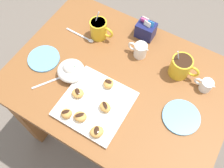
# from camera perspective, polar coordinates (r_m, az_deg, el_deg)

# --- Properties ---
(ground_plane) EXTENTS (8.00, 8.00, 0.00)m
(ground_plane) POSITION_cam_1_polar(r_m,az_deg,el_deg) (1.79, 1.09, -10.72)
(ground_plane) COLOR #665B51
(dining_table) EXTENTS (1.00, 0.73, 0.73)m
(dining_table) POSITION_cam_1_polar(r_m,az_deg,el_deg) (1.25, 1.55, -2.16)
(dining_table) COLOR brown
(dining_table) RESTS_ON ground_plane
(pastry_plate_square) EXTENTS (0.28, 0.28, 0.02)m
(pastry_plate_square) POSITION_cam_1_polar(r_m,az_deg,el_deg) (1.06, -3.89, -4.65)
(pastry_plate_square) COLOR white
(pastry_plate_square) RESTS_ON dining_table
(coffee_mug_mustard_left) EXTENTS (0.12, 0.08, 0.15)m
(coffee_mug_mustard_left) POSITION_cam_1_polar(r_m,az_deg,el_deg) (1.23, -3.02, 12.65)
(coffee_mug_mustard_left) COLOR gold
(coffee_mug_mustard_left) RESTS_ON dining_table
(coffee_mug_mustard_right) EXTENTS (0.13, 0.09, 0.15)m
(coffee_mug_mustard_right) POSITION_cam_1_polar(r_m,az_deg,el_deg) (1.13, 15.69, 3.94)
(coffee_mug_mustard_right) COLOR gold
(coffee_mug_mustard_right) RESTS_ON dining_table
(cream_pitcher_white) EXTENTS (0.10, 0.06, 0.07)m
(cream_pitcher_white) POSITION_cam_1_polar(r_m,az_deg,el_deg) (1.17, 6.52, 7.89)
(cream_pitcher_white) COLOR white
(cream_pitcher_white) RESTS_ON dining_table
(sugar_caddy) EXTENTS (0.09, 0.07, 0.11)m
(sugar_caddy) POSITION_cam_1_polar(r_m,az_deg,el_deg) (1.25, 7.80, 12.30)
(sugar_caddy) COLOR #191E51
(sugar_caddy) RESTS_ON dining_table
(ice_cream_bowl) EXTENTS (0.12, 0.12, 0.09)m
(ice_cream_bowl) POSITION_cam_1_polar(r_m,az_deg,el_deg) (1.11, -9.50, 3.21)
(ice_cream_bowl) COLOR white
(ice_cream_bowl) RESTS_ON dining_table
(chocolate_sauce_pitcher) EXTENTS (0.09, 0.05, 0.06)m
(chocolate_sauce_pitcher) POSITION_cam_1_polar(r_m,az_deg,el_deg) (1.14, 20.94, -0.19)
(chocolate_sauce_pitcher) COLOR white
(chocolate_sauce_pitcher) RESTS_ON dining_table
(saucer_sky_left) EXTENTS (0.16, 0.16, 0.01)m
(saucer_sky_left) POSITION_cam_1_polar(r_m,az_deg,el_deg) (1.07, 15.71, -7.35)
(saucer_sky_left) COLOR #66A8DB
(saucer_sky_left) RESTS_ON dining_table
(saucer_sky_right) EXTENTS (0.15, 0.15, 0.01)m
(saucer_sky_right) POSITION_cam_1_polar(r_m,az_deg,el_deg) (1.22, -15.50, 5.68)
(saucer_sky_right) COLOR #66A8DB
(saucer_sky_right) RESTS_ON dining_table
(loose_spoon_near_saucer) EXTENTS (0.10, 0.14, 0.01)m
(loose_spoon_near_saucer) POSITION_cam_1_polar(r_m,az_deg,el_deg) (1.14, -13.34, 0.89)
(loose_spoon_near_saucer) COLOR silver
(loose_spoon_near_saucer) RESTS_ON dining_table
(loose_spoon_by_plate) EXTENTS (0.16, 0.02, 0.01)m
(loose_spoon_by_plate) POSITION_cam_1_polar(r_m,az_deg,el_deg) (1.26, -6.71, 10.80)
(loose_spoon_by_plate) COLOR silver
(loose_spoon_by_plate) RESTS_ON dining_table
(beignet_0) EXTENTS (0.07, 0.06, 0.03)m
(beignet_0) POSITION_cam_1_polar(r_m,az_deg,el_deg) (1.06, -7.91, -2.11)
(beignet_0) COLOR #D19347
(beignet_0) RESTS_ON pastry_plate_square
(chocolate_drizzle_0) EXTENTS (0.04, 0.03, 0.00)m
(chocolate_drizzle_0) POSITION_cam_1_polar(r_m,az_deg,el_deg) (1.04, -8.03, -1.66)
(chocolate_drizzle_0) COLOR black
(chocolate_drizzle_0) RESTS_ON beignet_0
(beignet_1) EXTENTS (0.06, 0.06, 0.04)m
(beignet_1) POSITION_cam_1_polar(r_m,az_deg,el_deg) (1.02, -1.59, -5.35)
(beignet_1) COLOR #D19347
(beignet_1) RESTS_ON pastry_plate_square
(chocolate_drizzle_1) EXTENTS (0.04, 0.03, 0.00)m
(chocolate_drizzle_1) POSITION_cam_1_polar(r_m,az_deg,el_deg) (1.00, -1.62, -4.90)
(chocolate_drizzle_1) COLOR black
(chocolate_drizzle_1) RESTS_ON beignet_1
(beignet_2) EXTENTS (0.07, 0.06, 0.04)m
(beignet_2) POSITION_cam_1_polar(r_m,az_deg,el_deg) (1.01, -7.35, -7.49)
(beignet_2) COLOR #D19347
(beignet_2) RESTS_ON pastry_plate_square
(chocolate_drizzle_2) EXTENTS (0.04, 0.04, 0.00)m
(chocolate_drizzle_2) POSITION_cam_1_polar(r_m,az_deg,el_deg) (0.99, -7.48, -7.09)
(chocolate_drizzle_2) COLOR black
(chocolate_drizzle_2) RESTS_ON beignet_2
(beignet_3) EXTENTS (0.06, 0.06, 0.03)m
(beignet_3) POSITION_cam_1_polar(r_m,az_deg,el_deg) (1.07, -0.80, 0.13)
(beignet_3) COLOR #D19347
(beignet_3) RESTS_ON pastry_plate_square
(chocolate_drizzle_3) EXTENTS (0.03, 0.02, 0.00)m
(chocolate_drizzle_3) POSITION_cam_1_polar(r_m,az_deg,el_deg) (1.05, -0.82, 0.60)
(chocolate_drizzle_3) COLOR black
(chocolate_drizzle_3) RESTS_ON beignet_3
(beignet_4) EXTENTS (0.07, 0.07, 0.04)m
(beignet_4) POSITION_cam_1_polar(r_m,az_deg,el_deg) (0.98, -3.54, -10.99)
(beignet_4) COLOR #D19347
(beignet_4) RESTS_ON pastry_plate_square
(chocolate_drizzle_4) EXTENTS (0.03, 0.04, 0.00)m
(chocolate_drizzle_4) POSITION_cam_1_polar(r_m,az_deg,el_deg) (0.97, -3.60, -10.64)
(chocolate_drizzle_4) COLOR black
(chocolate_drizzle_4) RESTS_ON beignet_4
(beignet_5) EXTENTS (0.06, 0.06, 0.04)m
(beignet_5) POSITION_cam_1_polar(r_m,az_deg,el_deg) (1.02, -10.49, -6.74)
(beignet_5) COLOR #D19347
(beignet_5) RESTS_ON pastry_plate_square
(chocolate_drizzle_5) EXTENTS (0.03, 0.03, 0.00)m
(chocolate_drizzle_5) POSITION_cam_1_polar(r_m,az_deg,el_deg) (1.00, -10.68, -6.29)
(chocolate_drizzle_5) COLOR black
(chocolate_drizzle_5) RESTS_ON beignet_5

